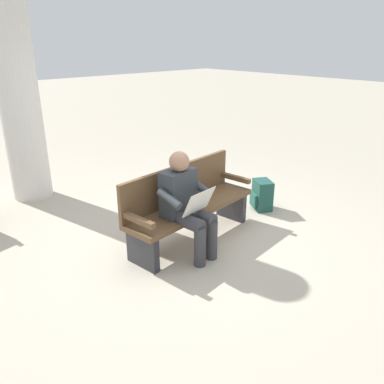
# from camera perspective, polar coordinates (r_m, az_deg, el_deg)

# --- Properties ---
(ground_plane) EXTENTS (40.00, 40.00, 0.00)m
(ground_plane) POSITION_cam_1_polar(r_m,az_deg,el_deg) (4.83, 0.02, -6.84)
(ground_plane) COLOR #B7AD99
(bench_near) EXTENTS (1.84, 0.67, 0.90)m
(bench_near) POSITION_cam_1_polar(r_m,az_deg,el_deg) (4.67, -0.64, -1.61)
(bench_near) COLOR brown
(bench_near) RESTS_ON ground
(person_seated) EXTENTS (0.60, 0.60, 1.18)m
(person_seated) POSITION_cam_1_polar(r_m,az_deg,el_deg) (4.26, -0.89, -1.48)
(person_seated) COLOR #33383D
(person_seated) RESTS_ON ground
(backpack) EXTENTS (0.35, 0.37, 0.43)m
(backpack) POSITION_cam_1_polar(r_m,az_deg,el_deg) (5.65, 10.11, -0.45)
(backpack) COLOR #1E4C42
(backpack) RESTS_ON ground
(support_pillar) EXTENTS (0.57, 0.57, 3.57)m
(support_pillar) POSITION_cam_1_polar(r_m,az_deg,el_deg) (6.20, -24.28, 15.00)
(support_pillar) COLOR silver
(support_pillar) RESTS_ON ground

